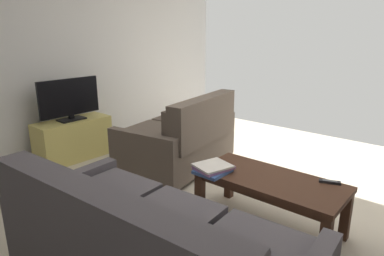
{
  "coord_description": "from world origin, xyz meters",
  "views": [
    {
      "loc": [
        -1.27,
        2.52,
        1.6
      ],
      "look_at": [
        0.3,
        0.66,
        0.9
      ],
      "focal_mm": 31.47,
      "sensor_mm": 36.0,
      "label": 1
    }
  ],
  "objects_px": {
    "coffee_table": "(270,185)",
    "sofa_main": "(147,254)",
    "flat_tv": "(69,99)",
    "loveseat_near": "(182,139)",
    "book_stack": "(213,168)",
    "tv_remote": "(330,182)",
    "tv_stand": "(74,139)"
  },
  "relations": [
    {
      "from": "coffee_table",
      "to": "sofa_main",
      "type": "bearing_deg",
      "value": 84.74
    },
    {
      "from": "sofa_main",
      "to": "flat_tv",
      "type": "distance_m",
      "value": 2.82
    },
    {
      "from": "loveseat_near",
      "to": "book_stack",
      "type": "relative_size",
      "value": 4.31
    },
    {
      "from": "tv_remote",
      "to": "coffee_table",
      "type": "bearing_deg",
      "value": 27.6
    },
    {
      "from": "coffee_table",
      "to": "book_stack",
      "type": "height_order",
      "value": "book_stack"
    },
    {
      "from": "sofa_main",
      "to": "flat_tv",
      "type": "bearing_deg",
      "value": -22.57
    },
    {
      "from": "sofa_main",
      "to": "book_stack",
      "type": "xyz_separation_m",
      "value": [
        0.31,
        -1.04,
        0.11
      ]
    },
    {
      "from": "loveseat_near",
      "to": "sofa_main",
      "type": "bearing_deg",
      "value": 126.63
    },
    {
      "from": "tv_stand",
      "to": "flat_tv",
      "type": "bearing_deg",
      "value": 120.3
    },
    {
      "from": "coffee_table",
      "to": "flat_tv",
      "type": "height_order",
      "value": "flat_tv"
    },
    {
      "from": "tv_stand",
      "to": "sofa_main",
      "type": "bearing_deg",
      "value": 157.42
    },
    {
      "from": "coffee_table",
      "to": "book_stack",
      "type": "xyz_separation_m",
      "value": [
        0.43,
        0.21,
        0.1
      ]
    },
    {
      "from": "loveseat_near",
      "to": "coffee_table",
      "type": "distance_m",
      "value": 1.48
    },
    {
      "from": "loveseat_near",
      "to": "tv_remote",
      "type": "xyz_separation_m",
      "value": [
        -1.81,
        0.26,
        0.08
      ]
    },
    {
      "from": "sofa_main",
      "to": "flat_tv",
      "type": "xyz_separation_m",
      "value": [
        2.58,
        -1.07,
        0.41
      ]
    },
    {
      "from": "book_stack",
      "to": "flat_tv",
      "type": "bearing_deg",
      "value": -0.69
    },
    {
      "from": "tv_stand",
      "to": "tv_remote",
      "type": "xyz_separation_m",
      "value": [
        -3.1,
        -0.39,
        0.2
      ]
    },
    {
      "from": "loveseat_near",
      "to": "tv_remote",
      "type": "bearing_deg",
      "value": 171.71
    },
    {
      "from": "tv_stand",
      "to": "tv_remote",
      "type": "distance_m",
      "value": 3.13
    },
    {
      "from": "sofa_main",
      "to": "book_stack",
      "type": "bearing_deg",
      "value": -73.39
    },
    {
      "from": "loveseat_near",
      "to": "coffee_table",
      "type": "bearing_deg",
      "value": 161.25
    },
    {
      "from": "loveseat_near",
      "to": "tv_stand",
      "type": "bearing_deg",
      "value": 26.97
    },
    {
      "from": "coffee_table",
      "to": "tv_remote",
      "type": "height_order",
      "value": "tv_remote"
    },
    {
      "from": "tv_remote",
      "to": "flat_tv",
      "type": "bearing_deg",
      "value": 7.27
    },
    {
      "from": "flat_tv",
      "to": "book_stack",
      "type": "distance_m",
      "value": 2.29
    },
    {
      "from": "loveseat_near",
      "to": "tv_remote",
      "type": "height_order",
      "value": "loveseat_near"
    },
    {
      "from": "sofa_main",
      "to": "tv_stand",
      "type": "height_order",
      "value": "sofa_main"
    },
    {
      "from": "tv_stand",
      "to": "flat_tv",
      "type": "height_order",
      "value": "flat_tv"
    },
    {
      "from": "loveseat_near",
      "to": "coffee_table",
      "type": "xyz_separation_m",
      "value": [
        -1.4,
        0.48,
        0.0
      ]
    },
    {
      "from": "book_stack",
      "to": "tv_remote",
      "type": "xyz_separation_m",
      "value": [
        -0.83,
        -0.42,
        -0.02
      ]
    },
    {
      "from": "sofa_main",
      "to": "coffee_table",
      "type": "bearing_deg",
      "value": -95.26
    },
    {
      "from": "coffee_table",
      "to": "tv_remote",
      "type": "bearing_deg",
      "value": -152.4
    }
  ]
}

